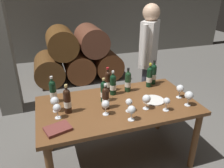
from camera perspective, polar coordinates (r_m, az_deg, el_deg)
name	(u,v)px	position (r m, az deg, el deg)	size (l,w,h in m)	color
ground_plane	(117,158)	(2.80, 1.34, -18.84)	(14.00, 14.00, 0.00)	#66635E
cellar_back_wall	(65,6)	(6.17, -12.36, 19.38)	(10.00, 0.24, 2.80)	slate
barrel_stack	(78,56)	(4.77, -9.08, 7.29)	(1.86, 0.90, 1.15)	brown
dining_table	(118,111)	(2.39, 1.50, -7.18)	(1.70, 0.90, 0.76)	brown
wine_bottle_0	(108,81)	(2.56, -1.13, 0.76)	(0.07, 0.07, 0.31)	black
wine_bottle_1	(106,98)	(2.21, -1.70, -3.69)	(0.07, 0.07, 0.28)	black
wine_bottle_2	(113,84)	(2.49, 0.26, -0.09)	(0.07, 0.07, 0.29)	black
wine_bottle_3	(53,91)	(2.40, -15.32, -1.86)	(0.07, 0.07, 0.31)	black
wine_bottle_4	(149,77)	(2.72, 9.85, 1.91)	(0.07, 0.07, 0.31)	black
wine_bottle_5	(104,91)	(2.34, -2.16, -1.94)	(0.07, 0.07, 0.28)	black
wine_bottle_6	(128,81)	(2.57, 4.22, 0.70)	(0.07, 0.07, 0.30)	#19381E
wine_bottle_7	(153,74)	(2.81, 10.89, 2.65)	(0.07, 0.07, 0.32)	black
wine_bottle_8	(67,101)	(2.18, -11.73, -4.34)	(0.07, 0.07, 0.31)	black
wine_glass_0	(129,102)	(2.17, 4.51, -4.89)	(0.07, 0.07, 0.14)	white
wine_glass_1	(167,102)	(2.25, 14.25, -4.51)	(0.07, 0.07, 0.15)	white
wine_glass_2	(57,108)	(2.12, -14.32, -6.27)	(0.08, 0.08, 0.15)	white
wine_glass_3	(55,101)	(2.24, -14.87, -4.46)	(0.09, 0.09, 0.16)	white
wine_glass_4	(180,89)	(2.54, 17.56, -1.19)	(0.08, 0.08, 0.16)	white
wine_glass_5	(189,96)	(2.40, 19.66, -2.94)	(0.09, 0.09, 0.16)	white
wine_glass_6	(106,105)	(2.11, -1.70, -5.50)	(0.08, 0.08, 0.15)	white
wine_glass_7	(132,110)	(2.04, 5.18, -6.89)	(0.08, 0.08, 0.15)	white
wine_glass_8	(146,99)	(2.23, 9.08, -3.97)	(0.09, 0.09, 0.16)	white
tasting_notebook	(58,129)	(2.01, -14.11, -11.40)	(0.22, 0.16, 0.03)	brown
serving_plate	(153,100)	(2.44, 10.89, -4.23)	(0.24, 0.24, 0.01)	white
sommelier_presenting	(148,53)	(3.14, 9.58, 8.00)	(0.37, 0.38, 1.72)	#383842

